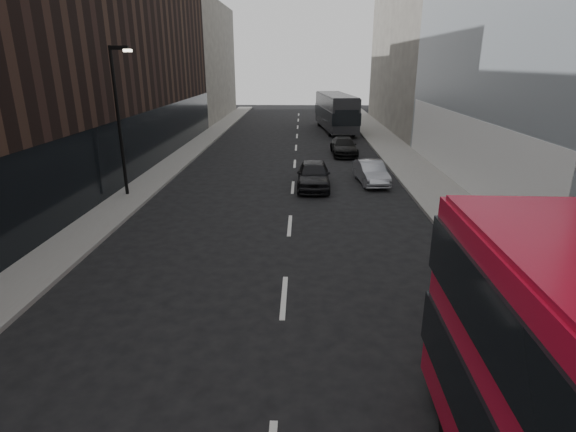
# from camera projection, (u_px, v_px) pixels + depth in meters

# --- Properties ---
(sidewalk_right) EXTENTS (3.00, 80.00, 0.15)m
(sidewalk_right) POSITION_uv_depth(u_px,v_px,m) (411.00, 167.00, 28.78)
(sidewalk_right) COLOR slate
(sidewalk_right) RESTS_ON ground
(sidewalk_left) EXTENTS (2.00, 80.00, 0.15)m
(sidewalk_left) POSITION_uv_depth(u_px,v_px,m) (172.00, 165.00, 29.24)
(sidewalk_left) COLOR slate
(sidewalk_left) RESTS_ON ground
(building_victorian) EXTENTS (6.50, 24.00, 21.00)m
(building_victorian) POSITION_uv_depth(u_px,v_px,m) (415.00, 27.00, 43.52)
(building_victorian) COLOR #615B56
(building_victorian) RESTS_ON ground
(building_left_mid) EXTENTS (5.00, 24.00, 14.00)m
(building_left_mid) POSITION_uv_depth(u_px,v_px,m) (134.00, 54.00, 31.83)
(building_left_mid) COLOR black
(building_left_mid) RESTS_ON ground
(building_left_far) EXTENTS (5.00, 20.00, 13.00)m
(building_left_far) POSITION_uv_depth(u_px,v_px,m) (201.00, 62.00, 52.79)
(building_left_far) COLOR #615B56
(building_left_far) RESTS_ON ground
(street_lamp) EXTENTS (1.06, 0.22, 7.00)m
(street_lamp) POSITION_uv_depth(u_px,v_px,m) (119.00, 112.00, 21.30)
(street_lamp) COLOR black
(street_lamp) RESTS_ON sidewalk_left
(grey_bus) EXTENTS (3.73, 11.10, 3.52)m
(grey_bus) POSITION_uv_depth(u_px,v_px,m) (336.00, 111.00, 43.85)
(grey_bus) COLOR black
(grey_bus) RESTS_ON ground
(car_a) EXTENTS (1.78, 4.30, 1.46)m
(car_a) POSITION_uv_depth(u_px,v_px,m) (313.00, 175.00, 24.03)
(car_a) COLOR black
(car_a) RESTS_ON ground
(car_b) EXTENTS (1.72, 3.92, 1.25)m
(car_b) POSITION_uv_depth(u_px,v_px,m) (371.00, 172.00, 24.97)
(car_b) COLOR gray
(car_b) RESTS_ON ground
(car_c) EXTENTS (1.85, 4.37, 1.26)m
(car_c) POSITION_uv_depth(u_px,v_px,m) (344.00, 146.00, 32.70)
(car_c) COLOR black
(car_c) RESTS_ON ground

